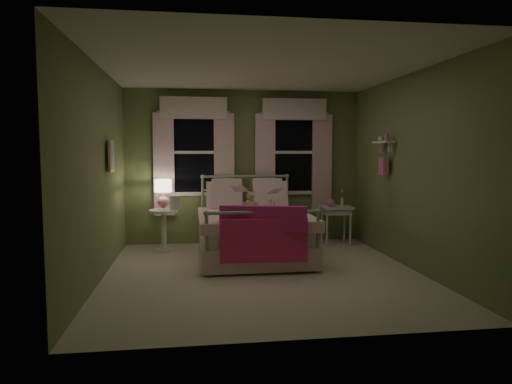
{
  "coord_description": "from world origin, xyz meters",
  "views": [
    {
      "loc": [
        -0.89,
        -5.67,
        1.55
      ],
      "look_at": [
        -0.01,
        0.58,
        1.0
      ],
      "focal_mm": 32.0,
      "sensor_mm": 36.0,
      "label": 1
    }
  ],
  "objects": [
    {
      "name": "window_left",
      "position": [
        -0.85,
        2.03,
        1.62
      ],
      "size": [
        1.34,
        0.13,
        1.96
      ],
      "color": "black",
      "rests_on": "room_shell"
    },
    {
      "name": "child_left",
      "position": [
        -0.29,
        1.35,
        0.96
      ],
      "size": [
        0.29,
        0.19,
        0.79
      ],
      "primitive_type": "imported",
      "rotation": [
        0.0,
        0.0,
        3.13
      ],
      "color": "#F7D1DD",
      "rests_on": "bed"
    },
    {
      "name": "room_shell",
      "position": [
        0.0,
        0.0,
        1.3
      ],
      "size": [
        4.2,
        4.2,
        4.2
      ],
      "color": "beige",
      "rests_on": "ground"
    },
    {
      "name": "framed_picture",
      "position": [
        -1.95,
        0.6,
        1.5
      ],
      "size": [
        0.03,
        0.32,
        0.42
      ],
      "color": "beige",
      "rests_on": "room_shell"
    },
    {
      "name": "book_nightstand",
      "position": [
        -1.24,
        1.49,
        0.66
      ],
      "size": [
        0.19,
        0.24,
        0.02
      ],
      "primitive_type": "imported",
      "rotation": [
        0.0,
        0.0,
        0.12
      ],
      "color": "beige",
      "rests_on": "nightstand_left"
    },
    {
      "name": "child_right",
      "position": [
        0.27,
        1.35,
        0.93
      ],
      "size": [
        0.41,
        0.35,
        0.72
      ],
      "primitive_type": "imported",
      "rotation": [
        0.0,
        0.0,
        2.88
      ],
      "color": "#F7D1DD",
      "rests_on": "bed"
    },
    {
      "name": "wall_shelf",
      "position": [
        1.9,
        0.7,
        1.52
      ],
      "size": [
        0.15,
        0.5,
        0.6
      ],
      "color": "white",
      "rests_on": "room_shell"
    },
    {
      "name": "table_lamp",
      "position": [
        -1.34,
        1.57,
        0.95
      ],
      "size": [
        0.27,
        0.27,
        0.45
      ],
      "color": "#DA8187",
      "rests_on": "nightstand_left"
    },
    {
      "name": "book_right",
      "position": [
        0.27,
        1.1,
        0.92
      ],
      "size": [
        0.22,
        0.17,
        0.26
      ],
      "primitive_type": "imported",
      "rotation": [
        1.22,
        0.0,
        0.31
      ],
      "color": "beige",
      "rests_on": "child_right"
    },
    {
      "name": "bud_vase",
      "position": [
        1.61,
        1.68,
        0.79
      ],
      "size": [
        0.06,
        0.06,
        0.28
      ],
      "color": "white",
      "rests_on": "nightstand_right"
    },
    {
      "name": "pink_throw",
      "position": [
        -0.01,
        -0.1,
        0.61
      ],
      "size": [
        1.1,
        0.36,
        0.71
      ],
      "color": "#DA2A8E",
      "rests_on": "bed"
    },
    {
      "name": "bed",
      "position": [
        -0.01,
        0.93,
        0.38
      ],
      "size": [
        1.58,
        2.04,
        1.18
      ],
      "color": "white",
      "rests_on": "ground"
    },
    {
      "name": "book_left",
      "position": [
        -0.29,
        1.1,
        0.96
      ],
      "size": [
        0.23,
        0.18,
        0.26
      ],
      "primitive_type": "imported",
      "rotation": [
        1.22,
        0.0,
        -0.36
      ],
      "color": "beige",
      "rests_on": "child_left"
    },
    {
      "name": "teddy_bear",
      "position": [
        -0.01,
        1.19,
        0.79
      ],
      "size": [
        0.23,
        0.18,
        0.31
      ],
      "color": "tan",
      "rests_on": "bed"
    },
    {
      "name": "window_right",
      "position": [
        0.85,
        2.03,
        1.62
      ],
      "size": [
        1.34,
        0.13,
        1.96
      ],
      "color": "black",
      "rests_on": "room_shell"
    },
    {
      "name": "pink_toy",
      "position": [
        1.39,
        1.63,
        0.71
      ],
      "size": [
        0.14,
        0.19,
        0.14
      ],
      "color": "pink",
      "rests_on": "nightstand_right"
    },
    {
      "name": "nightstand_right",
      "position": [
        1.49,
        1.63,
        0.55
      ],
      "size": [
        0.5,
        0.4,
        0.64
      ],
      "color": "white",
      "rests_on": "ground"
    },
    {
      "name": "nightstand_left",
      "position": [
        -1.34,
        1.57,
        0.42
      ],
      "size": [
        0.46,
        0.46,
        0.65
      ],
      "color": "white",
      "rests_on": "ground"
    }
  ]
}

